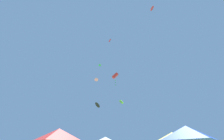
# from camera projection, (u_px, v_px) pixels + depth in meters

# --- Properties ---
(canopy_tent_blue) EXTENTS (3.41, 3.41, 3.65)m
(canopy_tent_blue) POSITION_uv_depth(u_px,v_px,m) (187.00, 133.00, 10.22)
(canopy_tent_blue) COLOR #9E9EA3
(canopy_tent_blue) RESTS_ON ground
(canopy_tent_red) EXTENTS (3.48, 3.48, 3.72)m
(canopy_tent_red) POSITION_uv_depth(u_px,v_px,m) (58.00, 135.00, 11.86)
(canopy_tent_red) COLOR #9E9EA3
(canopy_tent_red) RESTS_ON ground
(canopy_tent_yellow) EXTENTS (3.48, 3.48, 3.72)m
(canopy_tent_yellow) POSITION_uv_depth(u_px,v_px,m) (173.00, 138.00, 14.04)
(canopy_tent_yellow) COLOR #9E9EA3
(canopy_tent_yellow) RESTS_ON ground
(kite_red_delta) EXTENTS (0.88, 1.10, 0.85)m
(kite_red_delta) POSITION_uv_depth(u_px,v_px,m) (152.00, 8.00, 27.04)
(kite_red_delta) COLOR red
(kite_red_box) EXTENTS (0.57, 0.35, 1.35)m
(kite_red_box) POSITION_uv_depth(u_px,v_px,m) (115.00, 76.00, 11.44)
(kite_red_box) COLOR red
(kite_pink_delta) EXTENTS (0.99, 0.93, 0.56)m
(kite_pink_delta) POSITION_uv_depth(u_px,v_px,m) (96.00, 80.00, 26.70)
(kite_pink_delta) COLOR pink
(kite_black_delta) EXTENTS (1.63, 1.75, 1.10)m
(kite_black_delta) POSITION_uv_depth(u_px,v_px,m) (98.00, 105.00, 27.99)
(kite_black_delta) COLOR black
(kite_red_diamond) EXTENTS (0.48, 0.53, 0.63)m
(kite_red_diamond) POSITION_uv_depth(u_px,v_px,m) (110.00, 40.00, 24.31)
(kite_red_diamond) COLOR red
(kite_green_delta) EXTENTS (0.92, 0.87, 0.48)m
(kite_green_delta) POSITION_uv_depth(u_px,v_px,m) (100.00, 65.00, 41.42)
(kite_green_delta) COLOR green
(kite_lime_box) EXTENTS (1.23, 1.10, 1.20)m
(kite_lime_box) POSITION_uv_depth(u_px,v_px,m) (121.00, 102.00, 35.75)
(kite_lime_box) COLOR #75D138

